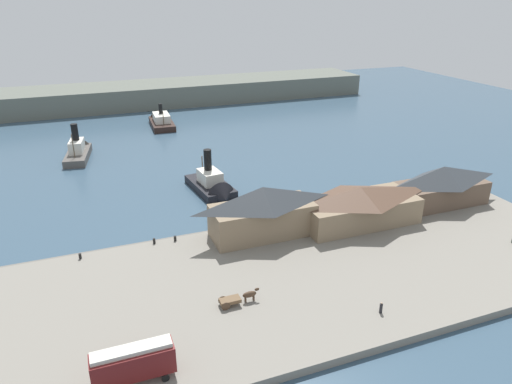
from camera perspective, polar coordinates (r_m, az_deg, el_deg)
ground_plane at (r=90.17m, az=-2.83°, el=-3.75°), size 320.00×320.00×0.00m
quay_promenade at (r=72.07m, az=2.79°, el=-10.70°), size 110.00×36.00×1.20m
seawall_edge at (r=86.89m, az=-2.08°, el=-4.46°), size 110.00×0.80×1.00m
ferry_shed_west_terminal at (r=81.23m, az=0.80°, el=-2.31°), size 18.20×7.85×9.08m
ferry_shed_customs_shed at (r=88.09m, az=12.39°, el=-1.52°), size 22.03×9.73×7.06m
ferry_shed_east_terminal at (r=100.62m, az=21.56°, el=0.79°), size 18.93×7.90×7.97m
street_tram at (r=55.52m, az=-14.68°, el=-19.33°), size 8.90×2.72×4.58m
horse_cart at (r=65.82m, az=-2.30°, el=-12.75°), size 5.73×1.62×1.87m
pedestrian_by_tram at (r=66.43m, az=14.92°, el=-13.43°), size 0.41×0.41×1.66m
mooring_post_center_east at (r=82.19m, az=-12.25°, el=-5.82°), size 0.44×0.44×0.90m
mooring_post_east at (r=81.08m, az=-20.55°, el=-7.29°), size 0.44×0.44×0.90m
mooring_post_west at (r=82.31m, az=-9.78°, el=-5.57°), size 0.44×0.44×0.90m
ferry_departing_north at (r=160.25m, az=-11.45°, el=8.47°), size 7.60×17.68×9.59m
ferry_outer_harbor at (r=134.42m, az=-20.72°, el=4.74°), size 7.82×17.71×10.77m
ferry_near_quay at (r=102.92m, az=-5.16°, el=0.64°), size 8.47×16.35×11.43m
far_headland at (r=191.78m, az=-13.50°, el=11.42°), size 180.00×24.00×8.00m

